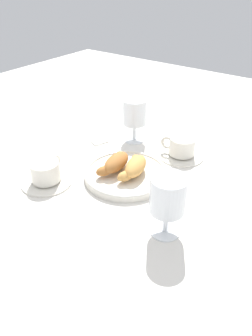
{
  "coord_description": "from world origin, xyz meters",
  "views": [
    {
      "loc": [
        -0.57,
        -0.44,
        0.5
      ],
      "look_at": [
        0.01,
        -0.01,
        0.03
      ],
      "focal_mm": 34.27,
      "sensor_mm": 36.0,
      "label": 1
    }
  ],
  "objects": [
    {
      "name": "coffee_cup_far",
      "position": [
        0.21,
        -0.08,
        0.03
      ],
      "size": [
        0.14,
        0.14,
        0.06
      ],
      "color": "silver",
      "rests_on": "ground_plane"
    },
    {
      "name": "sugar_packet",
      "position": [
        0.13,
        0.18,
        0.0
      ],
      "size": [
        0.06,
        0.05,
        0.01
      ],
      "primitive_type": "cube",
      "rotation": [
        0.0,
        0.0,
        -0.34
      ],
      "color": "white",
      "rests_on": "ground_plane"
    },
    {
      "name": "pastry_plate",
      "position": [
        0.01,
        -0.01,
        0.01
      ],
      "size": [
        0.23,
        0.23,
        0.02
      ],
      "color": "silver",
      "rests_on": "ground_plane"
    },
    {
      "name": "coffee_cup_near",
      "position": [
        -0.13,
        0.14,
        0.03
      ],
      "size": [
        0.14,
        0.14,
        0.06
      ],
      "color": "silver",
      "rests_on": "ground_plane"
    },
    {
      "name": "croissant_small",
      "position": [
        0.01,
        0.02,
        0.04
      ],
      "size": [
        0.14,
        0.07,
        0.04
      ],
      "color": "#AD6B33",
      "rests_on": "pastry_plate"
    },
    {
      "name": "juice_glass_right",
      "position": [
        -0.1,
        -0.21,
        0.09
      ],
      "size": [
        0.08,
        0.08,
        0.14
      ],
      "color": "white",
      "rests_on": "ground_plane"
    },
    {
      "name": "croissant_large",
      "position": [
        0.02,
        -0.04,
        0.04
      ],
      "size": [
        0.13,
        0.08,
        0.04
      ],
      "color": "#D6994C",
      "rests_on": "pastry_plate"
    },
    {
      "name": "ground_plane",
      "position": [
        0.0,
        0.0,
        0.0
      ],
      "size": [
        2.2,
        2.2,
        0.0
      ],
      "primitive_type": "plane",
      "color": "silver"
    },
    {
      "name": "juice_glass_left",
      "position": [
        0.21,
        0.09,
        0.1
      ],
      "size": [
        0.08,
        0.08,
        0.14
      ],
      "color": "white",
      "rests_on": "ground_plane"
    }
  ]
}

